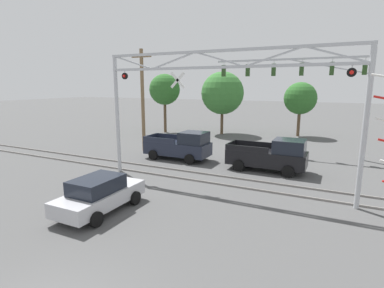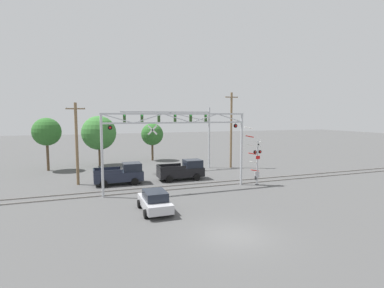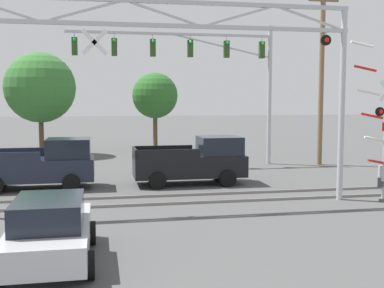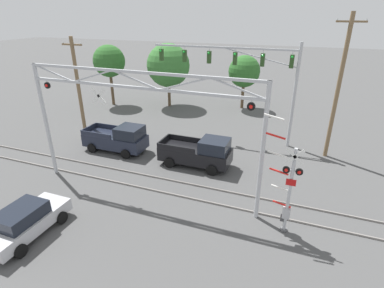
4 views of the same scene
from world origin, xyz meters
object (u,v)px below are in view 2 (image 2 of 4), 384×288
(pickup_truck_lead, at_px, (183,170))
(utility_pole_right, at_px, (231,129))
(background_tree_far_right_verge, at_px, (47,132))
(crossing_signal_mast, at_px, (256,163))
(pickup_truck_following, at_px, (121,174))
(traffic_signal_span, at_px, (184,125))
(sedan_waiting, at_px, (155,201))
(crossing_gantry, at_px, (177,136))
(background_tree_beyond_span, at_px, (99,133))
(background_tree_far_left_verge, at_px, (152,134))
(utility_pole_left, at_px, (77,143))

(pickup_truck_lead, xyz_separation_m, utility_pole_right, (8.27, 4.84, 4.08))
(utility_pole_right, xyz_separation_m, background_tree_far_right_verge, (-22.56, 5.86, -0.22))
(crossing_signal_mast, xyz_separation_m, pickup_truck_following, (-12.62, 4.99, -1.20))
(pickup_truck_lead, relative_size, utility_pole_right, 0.50)
(traffic_signal_span, bearing_deg, background_tree_far_right_verge, 163.02)
(pickup_truck_lead, bearing_deg, sedan_waiting, -119.04)
(pickup_truck_following, distance_m, utility_pole_right, 16.08)
(crossing_gantry, distance_m, background_tree_beyond_span, 17.83)
(sedan_waiting, xyz_separation_m, background_tree_far_left_verge, (5.19, 24.19, 3.22))
(traffic_signal_span, distance_m, utility_pole_left, 13.54)
(utility_pole_left, bearing_deg, background_tree_beyond_span, 76.58)
(crossing_gantry, relative_size, utility_pole_right, 1.37)
(sedan_waiting, distance_m, utility_pole_right, 20.26)
(crossing_signal_mast, relative_size, background_tree_beyond_span, 0.85)
(pickup_truck_lead, relative_size, background_tree_beyond_span, 0.72)
(background_tree_far_right_verge, bearing_deg, crossing_signal_mast, -37.44)
(background_tree_far_right_verge, bearing_deg, background_tree_far_left_verge, 15.50)
(utility_pole_right, bearing_deg, sedan_waiting, -133.31)
(traffic_signal_span, bearing_deg, pickup_truck_lead, -109.98)
(pickup_truck_lead, xyz_separation_m, background_tree_beyond_span, (-7.99, 12.48, 3.50))
(traffic_signal_span, xyz_separation_m, utility_pole_left, (-12.73, -4.38, -1.49))
(utility_pole_left, distance_m, background_tree_far_right_verge, 10.07)
(traffic_signal_span, bearing_deg, crossing_gantry, -111.97)
(pickup_truck_following, bearing_deg, background_tree_far_right_verge, 126.15)
(crossing_gantry, distance_m, traffic_signal_span, 10.80)
(pickup_truck_following, bearing_deg, background_tree_far_left_verge, 66.11)
(traffic_signal_span, bearing_deg, background_tree_far_left_verge, 103.81)
(crossing_signal_mast, height_order, utility_pole_left, utility_pole_left)
(pickup_truck_lead, bearing_deg, utility_pole_left, 172.91)
(crossing_gantry, relative_size, crossing_signal_mast, 2.31)
(pickup_truck_lead, relative_size, background_tree_far_right_verge, 0.74)
(utility_pole_left, height_order, background_tree_far_right_verge, utility_pole_left)
(crossing_signal_mast, xyz_separation_m, utility_pole_left, (-16.72, 6.21, 2.02))
(crossing_signal_mast, xyz_separation_m, background_tree_far_left_verge, (-6.19, 19.51, 1.79))
(crossing_signal_mast, distance_m, background_tree_far_right_verge, 25.77)
(utility_pole_left, xyz_separation_m, utility_pole_right, (18.93, 3.52, 0.85))
(traffic_signal_span, distance_m, pickup_truck_following, 11.31)
(utility_pole_left, xyz_separation_m, background_tree_beyond_span, (2.66, 11.15, 0.28))
(pickup_truck_lead, distance_m, background_tree_far_right_verge, 18.26)
(background_tree_far_right_verge, bearing_deg, background_tree_beyond_span, 15.80)
(traffic_signal_span, distance_m, background_tree_far_left_verge, 9.35)
(sedan_waiting, height_order, background_tree_beyond_span, background_tree_beyond_span)
(background_tree_far_right_verge, bearing_deg, traffic_signal_span, -16.98)
(background_tree_far_left_verge, bearing_deg, pickup_truck_following, -113.89)
(pickup_truck_lead, xyz_separation_m, utility_pole_left, (-10.65, 1.33, 3.22))
(pickup_truck_following, distance_m, background_tree_far_left_verge, 16.16)
(crossing_signal_mast, height_order, utility_pole_right, utility_pole_right)
(crossing_gantry, bearing_deg, background_tree_beyond_span, 109.79)
(crossing_gantry, height_order, background_tree_far_right_verge, crossing_gantry)
(pickup_truck_lead, height_order, sedan_waiting, pickup_truck_lead)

